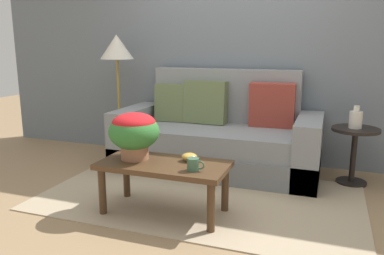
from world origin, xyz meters
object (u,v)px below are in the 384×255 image
coffee_table (164,170)px  floor_lamp (117,55)px  snack_bowl (189,157)px  couch (217,138)px  potted_plant (134,131)px  side_table (354,145)px  table_vase (356,119)px  coffee_mug (194,164)px

coffee_table → floor_lamp: bearing=131.4°
coffee_table → snack_bowl: size_ratio=8.23×
couch → potted_plant: bearing=-105.4°
side_table → table_vase: (-0.01, -0.01, 0.26)m
coffee_table → potted_plant: potted_plant is taller
couch → floor_lamp: 1.54m
coffee_mug → side_table: bearing=49.3°
couch → table_vase: bearing=-0.4°
floor_lamp → coffee_mug: 2.20m
snack_bowl → couch: bearing=95.1°
coffee_table → side_table: (1.46, 1.26, 0.02)m
coffee_mug → potted_plant: bearing=167.2°
coffee_table → snack_bowl: snack_bowl is taller
snack_bowl → side_table: bearing=41.7°
coffee_mug → table_vase: bearing=49.4°
coffee_table → coffee_mug: (0.29, -0.11, 0.11)m
floor_lamp → potted_plant: 1.71m
floor_lamp → coffee_mug: bearing=-44.6°
side_table → snack_bowl: size_ratio=4.49×
side_table → coffee_mug: bearing=-130.7°
floor_lamp → potted_plant: size_ratio=3.54×
couch → potted_plant: size_ratio=5.24×
couch → coffee_table: size_ratio=2.10×
coffee_table → table_vase: bearing=40.7°
couch → coffee_table: 1.26m
coffee_table → table_vase: size_ratio=4.73×
coffee_mug → snack_bowl: bearing=117.7°
side_table → potted_plant: (-1.73, -1.24, 0.27)m
floor_lamp → snack_bowl: floor_lamp is taller
side_table → floor_lamp: bearing=178.0°
potted_plant → coffee_table: bearing=-4.3°
side_table → table_vase: bearing=-144.4°
potted_plant → table_vase: size_ratio=1.90×
couch → side_table: bearing=-0.1°
coffee_table → snack_bowl: bearing=32.3°
coffee_mug → table_vase: (1.16, 1.36, 0.17)m
side_table → snack_bowl: (-1.28, -1.15, 0.08)m
coffee_mug → snack_bowl: size_ratio=1.08×
table_vase → couch: bearing=179.6°
potted_plant → snack_bowl: potted_plant is taller
side_table → floor_lamp: floor_lamp is taller
snack_bowl → floor_lamp: bearing=137.8°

